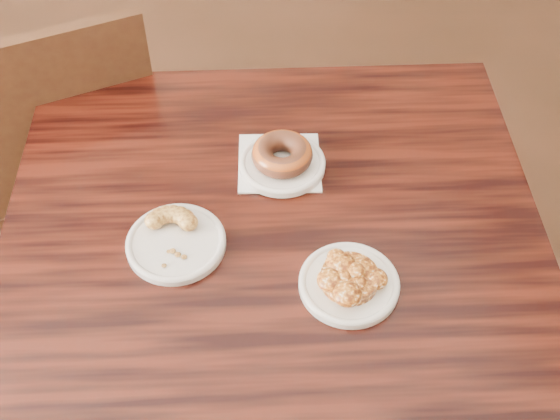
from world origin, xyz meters
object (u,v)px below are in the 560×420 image
object	(u,v)px
cafe_table	(275,351)
apple_fritter	(350,276)
cruller_fragment	(175,236)
glazed_donut	(282,154)
chair_far	(56,141)

from	to	relation	value
cafe_table	apple_fritter	bearing A→B (deg)	-39.83
cafe_table	cruller_fragment	size ratio (longest dim) A/B	8.46
cafe_table	glazed_donut	distance (m)	0.45
apple_fritter	cruller_fragment	world-z (taller)	same
chair_far	glazed_donut	xyz separation A→B (m)	(0.45, -0.53, 0.34)
chair_far	glazed_donut	world-z (taller)	chair_far
cafe_table	chair_far	xyz separation A→B (m)	(-0.39, 0.69, 0.08)
glazed_donut	cruller_fragment	distance (m)	0.26
chair_far	apple_fritter	bearing A→B (deg)	112.11
glazed_donut	apple_fritter	distance (m)	0.29
apple_fritter	cafe_table	bearing A→B (deg)	126.69
cruller_fragment	glazed_donut	bearing A→B (deg)	29.66
cafe_table	cruller_fragment	world-z (taller)	cruller_fragment
glazed_donut	cruller_fragment	world-z (taller)	glazed_donut
chair_far	apple_fritter	distance (m)	1.00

